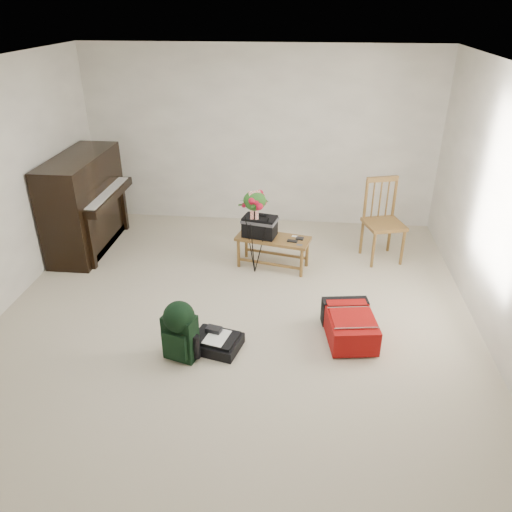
# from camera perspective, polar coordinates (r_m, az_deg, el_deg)

# --- Properties ---
(floor) EXTENTS (5.00, 5.50, 0.01)m
(floor) POSITION_cam_1_polar(r_m,az_deg,el_deg) (5.24, -2.50, -7.64)
(floor) COLOR #B8AF94
(floor) RESTS_ON ground
(ceiling) EXTENTS (5.00, 5.50, 0.01)m
(ceiling) POSITION_cam_1_polar(r_m,az_deg,el_deg) (4.32, -3.21, 20.60)
(ceiling) COLOR white
(ceiling) RESTS_ON wall_back
(wall_back) EXTENTS (5.00, 0.04, 2.50)m
(wall_back) POSITION_cam_1_polar(r_m,az_deg,el_deg) (7.24, 0.46, 13.35)
(wall_back) COLOR white
(wall_back) RESTS_ON floor
(wall_right) EXTENTS (0.04, 5.50, 2.50)m
(wall_right) POSITION_cam_1_polar(r_m,az_deg,el_deg) (4.94, 27.25, 3.40)
(wall_right) COLOR white
(wall_right) RESTS_ON floor
(piano) EXTENTS (0.71, 1.50, 1.25)m
(piano) POSITION_cam_1_polar(r_m,az_deg,el_deg) (6.93, -18.91, 5.56)
(piano) COLOR black
(piano) RESTS_ON floor
(bench) EXTENTS (0.95, 0.55, 0.69)m
(bench) POSITION_cam_1_polar(r_m,az_deg,el_deg) (6.08, 0.87, 2.89)
(bench) COLOR brown
(bench) RESTS_ON floor
(dining_chair) EXTENTS (0.56, 0.56, 1.05)m
(dining_chair) POSITION_cam_1_polar(r_m,az_deg,el_deg) (6.49, 14.40, 3.86)
(dining_chair) COLOR brown
(dining_chair) RESTS_ON floor
(red_suitcase) EXTENTS (0.54, 0.73, 0.28)m
(red_suitcase) POSITION_cam_1_polar(r_m,az_deg,el_deg) (5.07, 10.63, -7.49)
(red_suitcase) COLOR #A80711
(red_suitcase) RESTS_ON floor
(black_duffel) EXTENTS (0.53, 0.46, 0.19)m
(black_duffel) POSITION_cam_1_polar(r_m,az_deg,el_deg) (4.88, -4.59, -9.76)
(black_duffel) COLOR black
(black_duffel) RESTS_ON floor
(green_backpack) EXTENTS (0.34, 0.31, 0.59)m
(green_backpack) POSITION_cam_1_polar(r_m,az_deg,el_deg) (4.65, -8.71, -8.15)
(green_backpack) COLOR black
(green_backpack) RESTS_ON floor
(flower_stand) EXTENTS (0.44, 0.44, 1.09)m
(flower_stand) POSITION_cam_1_polar(r_m,az_deg,el_deg) (5.92, -0.15, 2.66)
(flower_stand) COLOR black
(flower_stand) RESTS_ON floor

